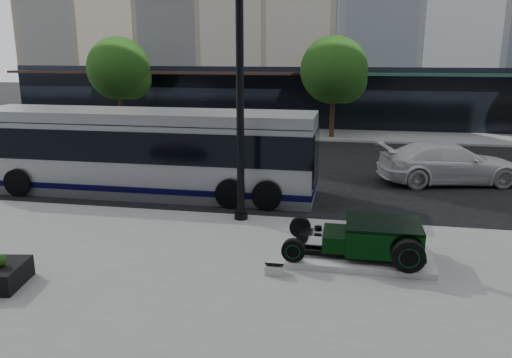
% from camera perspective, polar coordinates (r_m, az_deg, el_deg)
% --- Properties ---
extents(ground, '(120.00, 120.00, 0.00)m').
position_cam_1_polar(ground, '(16.88, 3.45, -2.57)').
color(ground, black).
rests_on(ground, ground).
extents(sidewalk_far, '(70.00, 4.00, 0.12)m').
position_cam_1_polar(sidewalk_far, '(30.48, 6.79, 5.08)').
color(sidewalk_far, gray).
rests_on(sidewalk_far, ground).
extents(street_trees, '(29.80, 3.80, 5.70)m').
position_cam_1_polar(street_trees, '(29.14, 9.17, 11.91)').
color(street_trees, black).
rests_on(street_trees, sidewalk_far).
extents(display_plinth, '(3.40, 1.80, 0.15)m').
position_cam_1_polar(display_plinth, '(12.23, 11.52, -8.59)').
color(display_plinth, silver).
rests_on(display_plinth, sidewalk_near).
extents(hot_rod, '(3.22, 2.00, 0.81)m').
position_cam_1_polar(hot_rod, '(12.06, 13.23, -6.45)').
color(hot_rod, black).
rests_on(hot_rod, display_plinth).
extents(info_plaque, '(0.41, 0.31, 0.31)m').
position_cam_1_polar(info_plaque, '(11.22, 2.11, -10.18)').
color(info_plaque, silver).
rests_on(info_plaque, sidewalk_near).
extents(lamppost, '(0.40, 0.40, 7.22)m').
position_cam_1_polar(lamppost, '(14.06, -1.83, 8.44)').
color(lamppost, black).
rests_on(lamppost, sidewalk_near).
extents(transit_bus, '(12.12, 2.88, 2.92)m').
position_cam_1_polar(transit_bus, '(18.07, -12.54, 3.10)').
color(transit_bus, '#A1A5AA').
rests_on(transit_bus, ground).
extents(white_sedan, '(5.67, 3.26, 1.55)m').
position_cam_1_polar(white_sedan, '(20.45, 21.18, 1.71)').
color(white_sedan, white).
rests_on(white_sedan, ground).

